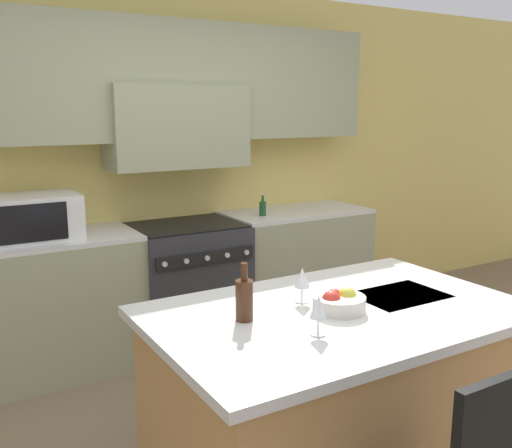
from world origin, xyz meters
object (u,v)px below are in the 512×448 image
object	(u,v)px
range_stove	(187,285)
wine_bottle	(244,299)
microwave	(33,217)
fruit_bowl	(339,302)
oil_bottle_on_counter	(263,208)
wine_glass_near	(318,308)
wine_glass_far	(302,279)

from	to	relation	value
range_stove	wine_bottle	world-z (taller)	wine_bottle
microwave	fruit_bowl	size ratio (longest dim) A/B	2.38
oil_bottle_on_counter	wine_bottle	bearing A→B (deg)	-123.50
wine_glass_near	microwave	bearing A→B (deg)	108.72
microwave	fruit_bowl	distance (m)	2.17
wine_glass_near	fruit_bowl	xyz separation A→B (m)	(0.25, 0.18, -0.07)
microwave	wine_glass_near	xyz separation A→B (m)	(0.72, -2.12, -0.09)
wine_glass_far	fruit_bowl	world-z (taller)	wine_glass_far
range_stove	oil_bottle_on_counter	xyz separation A→B (m)	(0.64, -0.04, 0.54)
range_stove	oil_bottle_on_counter	world-z (taller)	oil_bottle_on_counter
range_stove	microwave	distance (m)	1.23
wine_glass_near	range_stove	bearing A→B (deg)	80.63
wine_glass_near	fruit_bowl	world-z (taller)	wine_glass_near
range_stove	oil_bottle_on_counter	bearing A→B (deg)	-3.91
wine_glass_far	fruit_bowl	size ratio (longest dim) A/B	0.71
wine_bottle	wine_glass_near	xyz separation A→B (m)	(0.18, -0.29, 0.02)
microwave	wine_glass_far	world-z (taller)	microwave
wine_glass_near	oil_bottle_on_counter	size ratio (longest dim) A/B	1.05
microwave	oil_bottle_on_counter	xyz separation A→B (m)	(1.71, -0.06, -0.08)
microwave	oil_bottle_on_counter	world-z (taller)	microwave
wine_glass_far	fruit_bowl	distance (m)	0.21
microwave	wine_glass_near	world-z (taller)	microwave
range_stove	oil_bottle_on_counter	distance (m)	0.84
range_stove	wine_bottle	xyz separation A→B (m)	(-0.52, -1.80, 0.51)
wine_glass_near	wine_glass_far	size ratio (longest dim) A/B	1.00
microwave	fruit_bowl	xyz separation A→B (m)	(0.97, -1.94, -0.16)
wine_bottle	wine_glass_near	world-z (taller)	wine_bottle
range_stove	wine_glass_near	world-z (taller)	wine_glass_near
wine_glass_far	oil_bottle_on_counter	size ratio (longest dim) A/B	1.05
fruit_bowl	wine_bottle	bearing A→B (deg)	165.06
microwave	wine_glass_far	size ratio (longest dim) A/B	3.38
wine_glass_near	oil_bottle_on_counter	bearing A→B (deg)	64.27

